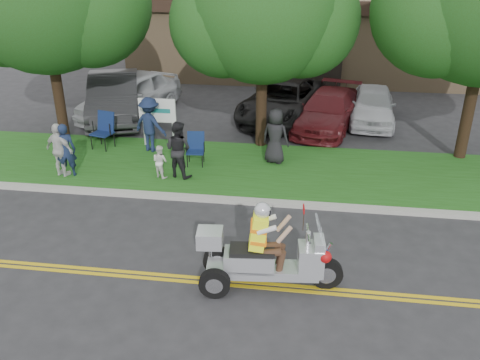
# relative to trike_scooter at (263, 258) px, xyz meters

# --- Properties ---
(ground) EXTENTS (120.00, 120.00, 0.00)m
(ground) POSITION_rel_trike_scooter_xyz_m (-1.32, 0.48, -0.68)
(ground) COLOR #28282B
(ground) RESTS_ON ground
(centerline_near) EXTENTS (60.00, 0.10, 0.01)m
(centerline_near) POSITION_rel_trike_scooter_xyz_m (-1.32, -0.10, -0.67)
(centerline_near) COLOR gold
(centerline_near) RESTS_ON ground
(centerline_far) EXTENTS (60.00, 0.10, 0.01)m
(centerline_far) POSITION_rel_trike_scooter_xyz_m (-1.32, 0.06, -0.67)
(centerline_far) COLOR gold
(centerline_far) RESTS_ON ground
(curb) EXTENTS (60.00, 0.25, 0.12)m
(curb) POSITION_rel_trike_scooter_xyz_m (-1.32, 3.53, -0.62)
(curb) COLOR #A8A89E
(curb) RESTS_ON ground
(grass_verge) EXTENTS (60.00, 4.00, 0.10)m
(grass_verge) POSITION_rel_trike_scooter_xyz_m (-1.32, 5.68, -0.62)
(grass_verge) COLOR #1F4F15
(grass_verge) RESTS_ON ground
(commercial_building) EXTENTS (18.00, 8.20, 4.00)m
(commercial_building) POSITION_rel_trike_scooter_xyz_m (0.68, 19.46, 1.33)
(commercial_building) COLOR #9E7F5B
(commercial_building) RESTS_ON ground
(tree_mid) EXTENTS (5.88, 4.80, 7.05)m
(tree_mid) POSITION_rel_trike_scooter_xyz_m (-0.77, 7.72, 3.76)
(tree_mid) COLOR #332114
(tree_mid) RESTS_ON ground
(business_sign) EXTENTS (1.25, 0.06, 1.75)m
(business_sign) POSITION_rel_trike_scooter_xyz_m (-4.22, 7.08, 0.58)
(business_sign) COLOR silver
(business_sign) RESTS_ON ground
(trike_scooter) EXTENTS (2.96, 1.03, 1.94)m
(trike_scooter) POSITION_rel_trike_scooter_xyz_m (0.00, 0.00, 0.00)
(trike_scooter) COLOR black
(trike_scooter) RESTS_ON ground
(lawn_chair_a) EXTENTS (0.78, 0.80, 1.20)m
(lawn_chair_a) POSITION_rel_trike_scooter_xyz_m (-5.99, 6.74, 0.11)
(lawn_chair_a) COLOR black
(lawn_chair_a) RESTS_ON grass_verge
(lawn_chair_b) EXTENTS (0.58, 0.60, 1.01)m
(lawn_chair_b) POSITION_rel_trike_scooter_xyz_m (-2.66, 5.78, -0.00)
(lawn_chair_b) COLOR black
(lawn_chair_b) RESTS_ON grass_verge
(spectator_adult_left) EXTENTS (0.67, 0.53, 1.61)m
(spectator_adult_left) POSITION_rel_trike_scooter_xyz_m (-6.23, 4.39, 0.24)
(spectator_adult_left) COLOR #172340
(spectator_adult_left) RESTS_ON grass_verge
(spectator_adult_mid) EXTENTS (0.99, 0.88, 1.69)m
(spectator_adult_mid) POSITION_rel_trike_scooter_xyz_m (-2.95, 4.80, 0.28)
(spectator_adult_mid) COLOR black
(spectator_adult_mid) RESTS_ON grass_verge
(spectator_adult_right) EXTENTS (1.02, 0.66, 1.61)m
(spectator_adult_right) POSITION_rel_trike_scooter_xyz_m (-6.39, 4.36, 0.23)
(spectator_adult_right) COLOR silver
(spectator_adult_right) RESTS_ON grass_verge
(spectator_chair_a) EXTENTS (1.33, 1.04, 1.81)m
(spectator_chair_a) POSITION_rel_trike_scooter_xyz_m (-4.35, 6.63, 0.33)
(spectator_chair_a) COLOR #172342
(spectator_chair_a) RESTS_ON grass_verge
(spectator_chair_b) EXTENTS (0.98, 0.78, 1.74)m
(spectator_chair_b) POSITION_rel_trike_scooter_xyz_m (-0.23, 6.21, 0.30)
(spectator_chair_b) COLOR black
(spectator_chair_b) RESTS_ON grass_verge
(child_right) EXTENTS (0.60, 0.56, 0.99)m
(child_right) POSITION_rel_trike_scooter_xyz_m (-3.48, 4.66, -0.08)
(child_right) COLOR white
(child_right) RESTS_ON grass_verge
(parked_car_far_left) EXTENTS (3.52, 5.50, 1.74)m
(parked_car_far_left) POSITION_rel_trike_scooter_xyz_m (-6.32, 10.35, 0.20)
(parked_car_far_left) COLOR #ABADB2
(parked_car_far_left) RESTS_ON ground
(parked_car_left) EXTENTS (3.42, 5.65, 1.76)m
(parked_car_left) POSITION_rel_trike_scooter_xyz_m (-6.82, 9.94, 0.20)
(parked_car_left) COLOR #28282A
(parked_car_left) RESTS_ON ground
(parked_car_mid) EXTENTS (3.73, 5.80, 1.49)m
(parked_car_mid) POSITION_rel_trike_scooter_xyz_m (-0.29, 10.81, 0.07)
(parked_car_mid) COLOR black
(parked_car_mid) RESTS_ON ground
(parked_car_right) EXTENTS (3.04, 5.02, 1.36)m
(parked_car_right) POSITION_rel_trike_scooter_xyz_m (1.47, 9.97, 0.00)
(parked_car_right) COLOR #521317
(parked_car_right) RESTS_ON ground
(parked_car_far_right) EXTENTS (2.01, 4.22, 1.39)m
(parked_car_far_right) POSITION_rel_trike_scooter_xyz_m (3.18, 10.86, 0.02)
(parked_car_far_right) COLOR silver
(parked_car_far_right) RESTS_ON ground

